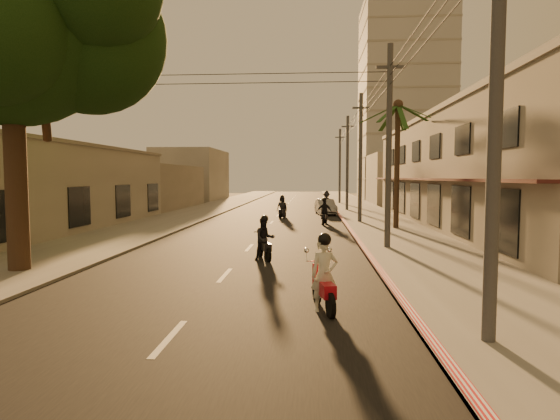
# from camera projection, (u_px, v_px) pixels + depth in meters

# --- Properties ---
(ground) EXTENTS (160.00, 160.00, 0.00)m
(ground) POSITION_uv_depth(u_px,v_px,m) (212.00, 291.00, 13.31)
(ground) COLOR #383023
(ground) RESTS_ON ground
(road) EXTENTS (10.00, 140.00, 0.02)m
(road) POSITION_uv_depth(u_px,v_px,m) (272.00, 222.00, 33.21)
(road) COLOR black
(road) RESTS_ON ground
(sidewalk_right) EXTENTS (5.00, 140.00, 0.12)m
(sidewalk_right) POSITION_uv_depth(u_px,v_px,m) (378.00, 222.00, 32.70)
(sidewalk_right) COLOR slate
(sidewalk_right) RESTS_ON ground
(sidewalk_left) EXTENTS (5.00, 140.00, 0.12)m
(sidewalk_left) POSITION_uv_depth(u_px,v_px,m) (168.00, 221.00, 33.72)
(sidewalk_left) COLOR slate
(sidewalk_left) RESTS_ON ground
(curb_stripe) EXTENTS (0.20, 60.00, 0.20)m
(curb_stripe) POSITION_uv_depth(u_px,v_px,m) (350.00, 230.00, 27.89)
(curb_stripe) COLOR red
(curb_stripe) RESTS_ON ground
(shophouse_row) EXTENTS (8.80, 34.20, 7.30)m
(shophouse_row) POSITION_uv_depth(u_px,v_px,m) (485.00, 170.00, 30.02)
(shophouse_row) COLOR gray
(shophouse_row) RESTS_ON ground
(left_building) EXTENTS (8.20, 24.20, 5.20)m
(left_building) POSITION_uv_depth(u_px,v_px,m) (31.00, 188.00, 28.00)
(left_building) COLOR #A8A298
(left_building) RESTS_ON ground
(distant_tower) EXTENTS (12.10, 12.10, 28.00)m
(distant_tower) POSITION_uv_depth(u_px,v_px,m) (404.00, 102.00, 66.98)
(distant_tower) COLOR #B7B5B2
(distant_tower) RESTS_ON ground
(broadleaf_tree) EXTENTS (9.60, 8.70, 12.10)m
(broadleaf_tree) POSITION_uv_depth(u_px,v_px,m) (24.00, 17.00, 15.29)
(broadleaf_tree) COLOR black
(broadleaf_tree) RESTS_ON ground
(palm_tree) EXTENTS (5.00, 5.00, 8.20)m
(palm_tree) POSITION_uv_depth(u_px,v_px,m) (398.00, 112.00, 28.19)
(palm_tree) COLOR black
(palm_tree) RESTS_ON ground
(utility_poles) EXTENTS (1.20, 48.26, 9.00)m
(utility_poles) POSITION_uv_depth(u_px,v_px,m) (361.00, 129.00, 32.34)
(utility_poles) COLOR #38383A
(utility_poles) RESTS_ON ground
(filler_right) EXTENTS (8.00, 14.00, 6.00)m
(filler_right) POSITION_uv_depth(u_px,v_px,m) (404.00, 179.00, 56.94)
(filler_right) COLOR #A8A298
(filler_right) RESTS_ON ground
(filler_left_near) EXTENTS (8.00, 14.00, 4.40)m
(filler_left_near) POSITION_uv_depth(u_px,v_px,m) (148.00, 187.00, 47.94)
(filler_left_near) COLOR #A8A298
(filler_left_near) RESTS_ON ground
(filler_left_far) EXTENTS (8.00, 14.00, 7.00)m
(filler_left_far) POSITION_uv_depth(u_px,v_px,m) (192.00, 175.00, 65.76)
(filler_left_far) COLOR #A8A298
(filler_left_far) RESTS_ON ground
(scooter_red) EXTENTS (0.92, 1.91, 1.91)m
(scooter_red) POSITION_uv_depth(u_px,v_px,m) (324.00, 277.00, 11.21)
(scooter_red) COLOR black
(scooter_red) RESTS_ON ground
(scooter_mid_a) EXTENTS (1.23, 1.71, 1.76)m
(scooter_mid_a) POSITION_uv_depth(u_px,v_px,m) (265.00, 239.00, 18.18)
(scooter_mid_a) COLOR black
(scooter_mid_a) RESTS_ON ground
(scooter_mid_b) EXTENTS (1.15, 1.88, 1.86)m
(scooter_mid_b) POSITION_uv_depth(u_px,v_px,m) (324.00, 212.00, 31.62)
(scooter_mid_b) COLOR black
(scooter_mid_b) RESTS_ON ground
(scooter_far_a) EXTENTS (1.07, 1.83, 1.83)m
(scooter_far_a) POSITION_uv_depth(u_px,v_px,m) (282.00, 208.00, 36.66)
(scooter_far_a) COLOR black
(scooter_far_a) RESTS_ON ground
(scooter_far_b) EXTENTS (1.32, 2.02, 1.99)m
(scooter_far_b) POSITION_uv_depth(u_px,v_px,m) (327.00, 202.00, 43.12)
(scooter_far_b) COLOR black
(scooter_far_b) RESTS_ON ground
(parked_car) EXTENTS (2.48, 4.39, 1.32)m
(parked_car) POSITION_uv_depth(u_px,v_px,m) (326.00, 207.00, 40.03)
(parked_car) COLOR gray
(parked_car) RESTS_ON ground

